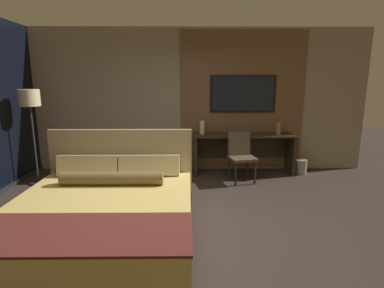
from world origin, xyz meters
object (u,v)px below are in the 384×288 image
Objects in this scene: bed at (104,215)px; desk at (243,146)px; floor_lamp at (30,106)px; vase_tall at (278,129)px; vase_short at (202,127)px; desk_chair at (241,152)px; waste_bin at (301,167)px; book at (224,133)px; tv at (243,94)px.

bed reaches higher than desk.
vase_tall is (4.40, 0.53, -0.49)m from floor_lamp.
desk_chair is at bearing -36.39° from vase_short.
bed reaches higher than desk_chair.
vase_short reaches higher than waste_bin.
vase_tall is (2.68, 2.47, 0.59)m from bed.
bed reaches higher than book.
book reaches higher than desk.
waste_bin is at bearing -15.26° from tv.
bed is at bearing -115.48° from vase_short.
waste_bin is at bearing -4.89° from book.
bed reaches higher than vase_short.
book is at bearing 104.32° from desk_chair.
vase_tall is at bearing 15.14° from desk_chair.
vase_tall is (0.65, -0.10, 0.36)m from desk.
book is (1.65, 2.59, 0.49)m from bed.
tv reaches higher than desk_chair.
desk_chair reaches higher than book.
vase_tall is 0.89× the size of vase_short.
vase_short is 2.09m from waste_bin.
bed reaches higher than waste_bin.
vase_short reaches higher than vase_tall.
desk_chair is at bearing 47.48° from bed.
tv is at bearing 25.60° from book.
bed is 2.81m from floor_lamp.
bed is at bearing -48.54° from floor_lamp.
vase_short is (-0.68, 0.50, 0.38)m from desk_chair.
tv is 5.62× the size of vase_tall.
desk is at bearing 51.60° from bed.
bed is at bearing -142.16° from waste_bin.
bed is 1.14× the size of desk.
tv is 1.83m from waste_bin.
vase_tall reaches higher than desk.
floor_lamp is 6.75× the size of book.
waste_bin is (0.49, -0.00, -0.75)m from vase_tall.
vase_tall is at bearing 42.63° from bed.
floor_lamp is 5.07m from waste_bin.
vase_tall is 0.90m from waste_bin.
waste_bin is at bearing -5.03° from desk.
vase_tall is 0.93× the size of book.
vase_short is at bearing 64.52° from bed.
tv is at bearing 13.86° from vase_short.
floor_lamp is (-1.72, 1.94, 1.08)m from bed.
tv is (0.00, 0.21, 1.01)m from desk.
floor_lamp reaches higher than vase_short.
desk is at bearing 174.97° from waste_bin.
waste_bin is (3.17, 2.46, -0.16)m from bed.
vase_short is at bearing 179.13° from desk.
tv is 4.99× the size of vase_short.
desk is at bearing 63.77° from desk_chair.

